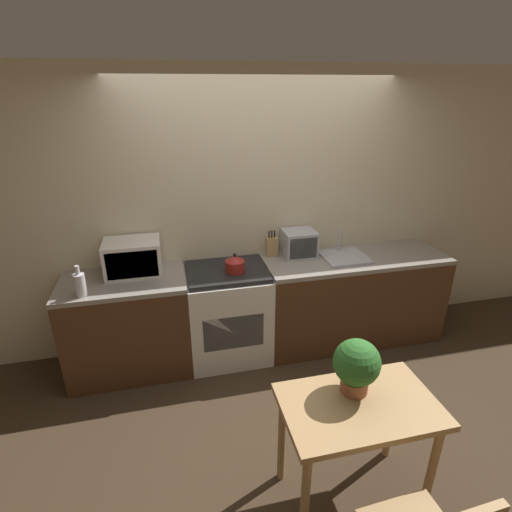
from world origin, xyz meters
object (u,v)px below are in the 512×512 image
object	(u,v)px
stove_range	(228,313)
dining_table	(358,419)
toaster_oven	(299,244)
microwave	(133,257)
kettle	(235,264)
bottle	(80,284)

from	to	relation	value
stove_range	dining_table	xyz separation A→B (m)	(0.49, -1.63, 0.18)
toaster_oven	microwave	bearing A→B (deg)	-178.58
dining_table	kettle	bearing A→B (deg)	105.10
kettle	microwave	size ratio (longest dim) A/B	0.37
stove_range	kettle	size ratio (longest dim) A/B	5.16
kettle	dining_table	distance (m)	1.67
microwave	bottle	bearing A→B (deg)	-140.10
bottle	microwave	bearing A→B (deg)	39.90
microwave	toaster_oven	distance (m)	1.52
toaster_oven	stove_range	bearing A→B (deg)	-168.01
kettle	dining_table	world-z (taller)	kettle
bottle	toaster_oven	bearing A→B (deg)	10.73
bottle	toaster_oven	xyz separation A→B (m)	(1.91, 0.36, 0.03)
bottle	toaster_oven	size ratio (longest dim) A/B	0.85
stove_range	microwave	world-z (taller)	microwave
stove_range	kettle	xyz separation A→B (m)	(0.07, -0.05, 0.53)
stove_range	kettle	world-z (taller)	kettle
stove_range	bottle	xyz separation A→B (m)	(-1.18, -0.21, 0.55)
dining_table	bottle	bearing A→B (deg)	139.68
toaster_oven	dining_table	distance (m)	1.84
stove_range	microwave	bearing A→B (deg)	171.58
microwave	toaster_oven	xyz separation A→B (m)	(1.52, 0.04, -0.02)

